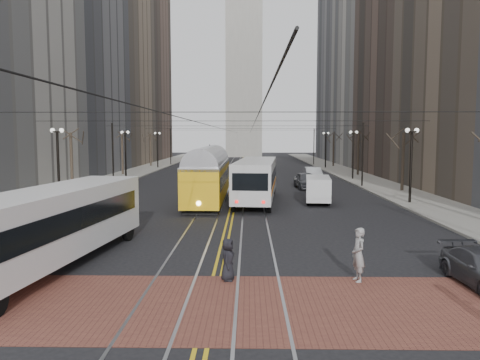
{
  "coord_description": "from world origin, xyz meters",
  "views": [
    {
      "loc": [
        1.18,
        -18.18,
        5.29
      ],
      "look_at": [
        0.74,
        5.95,
        3.0
      ],
      "focal_mm": 35.0,
      "sensor_mm": 36.0,
      "label": 1
    }
  ],
  "objects_px": {
    "transit_bus": "(51,229)",
    "pedestrian_b": "(358,255)",
    "clock_tower": "(244,13)",
    "rear_bus": "(256,181)",
    "pedestrian_a": "(228,259)",
    "cargo_van": "(318,190)",
    "sedan_grey": "(306,180)",
    "sedan_silver": "(313,174)",
    "streetcar": "(208,180)"
  },
  "relations": [
    {
      "from": "transit_bus",
      "to": "pedestrian_b",
      "type": "bearing_deg",
      "value": -0.37
    },
    {
      "from": "clock_tower",
      "to": "transit_bus",
      "type": "relative_size",
      "value": 5.21
    },
    {
      "from": "rear_bus",
      "to": "pedestrian_a",
      "type": "height_order",
      "value": "rear_bus"
    },
    {
      "from": "clock_tower",
      "to": "cargo_van",
      "type": "distance_m",
      "value": 90.98
    },
    {
      "from": "rear_bus",
      "to": "pedestrian_a",
      "type": "distance_m",
      "value": 20.56
    },
    {
      "from": "clock_tower",
      "to": "pedestrian_b",
      "type": "relative_size",
      "value": 33.57
    },
    {
      "from": "pedestrian_a",
      "to": "sedan_grey",
      "type": "bearing_deg",
      "value": -3.1
    },
    {
      "from": "cargo_van",
      "to": "pedestrian_a",
      "type": "relative_size",
      "value": 3.02
    },
    {
      "from": "rear_bus",
      "to": "cargo_van",
      "type": "distance_m",
      "value": 4.92
    },
    {
      "from": "cargo_van",
      "to": "transit_bus",
      "type": "bearing_deg",
      "value": -119.55
    },
    {
      "from": "sedan_silver",
      "to": "pedestrian_a",
      "type": "distance_m",
      "value": 38.09
    },
    {
      "from": "transit_bus",
      "to": "pedestrian_a",
      "type": "bearing_deg",
      "value": -5.2
    },
    {
      "from": "sedan_grey",
      "to": "sedan_silver",
      "type": "height_order",
      "value": "sedan_silver"
    },
    {
      "from": "rear_bus",
      "to": "pedestrian_b",
      "type": "bearing_deg",
      "value": -76.01
    },
    {
      "from": "sedan_silver",
      "to": "transit_bus",
      "type": "bearing_deg",
      "value": -112.73
    },
    {
      "from": "rear_bus",
      "to": "sedan_silver",
      "type": "height_order",
      "value": "rear_bus"
    },
    {
      "from": "rear_bus",
      "to": "streetcar",
      "type": "bearing_deg",
      "value": -177.96
    },
    {
      "from": "streetcar",
      "to": "pedestrian_b",
      "type": "xyz_separation_m",
      "value": [
        7.23,
        -20.67,
        -0.71
      ]
    },
    {
      "from": "streetcar",
      "to": "pedestrian_a",
      "type": "distance_m",
      "value": 20.84
    },
    {
      "from": "sedan_grey",
      "to": "sedan_silver",
      "type": "distance_m",
      "value": 7.24
    },
    {
      "from": "streetcar",
      "to": "sedan_grey",
      "type": "distance_m",
      "value": 13.1
    },
    {
      "from": "transit_bus",
      "to": "pedestrian_b",
      "type": "xyz_separation_m",
      "value": [
        11.88,
        -1.56,
        -0.59
      ]
    },
    {
      "from": "streetcar",
      "to": "clock_tower",
      "type": "bearing_deg",
      "value": 88.7
    },
    {
      "from": "rear_bus",
      "to": "cargo_van",
      "type": "height_order",
      "value": "rear_bus"
    },
    {
      "from": "cargo_van",
      "to": "pedestrian_b",
      "type": "distance_m",
      "value": 19.79
    },
    {
      "from": "transit_bus",
      "to": "rear_bus",
      "type": "height_order",
      "value": "rear_bus"
    },
    {
      "from": "sedan_silver",
      "to": "pedestrian_b",
      "type": "relative_size",
      "value": 2.59
    },
    {
      "from": "pedestrian_a",
      "to": "rear_bus",
      "type": "bearing_deg",
      "value": 5.24
    },
    {
      "from": "cargo_van",
      "to": "sedan_grey",
      "type": "relative_size",
      "value": 0.97
    },
    {
      "from": "sedan_grey",
      "to": "clock_tower",
      "type": "bearing_deg",
      "value": 91.94
    },
    {
      "from": "sedan_grey",
      "to": "pedestrian_a",
      "type": "relative_size",
      "value": 3.11
    },
    {
      "from": "transit_bus",
      "to": "pedestrian_b",
      "type": "height_order",
      "value": "transit_bus"
    },
    {
      "from": "transit_bus",
      "to": "pedestrian_b",
      "type": "relative_size",
      "value": 6.44
    },
    {
      "from": "cargo_van",
      "to": "pedestrian_b",
      "type": "height_order",
      "value": "cargo_van"
    },
    {
      "from": "sedan_grey",
      "to": "pedestrian_a",
      "type": "distance_m",
      "value": 30.85
    },
    {
      "from": "streetcar",
      "to": "pedestrian_b",
      "type": "bearing_deg",
      "value": -70.61
    },
    {
      "from": "clock_tower",
      "to": "sedan_silver",
      "type": "bearing_deg",
      "value": -82.58
    },
    {
      "from": "clock_tower",
      "to": "streetcar",
      "type": "height_order",
      "value": "clock_tower"
    },
    {
      "from": "sedan_grey",
      "to": "pedestrian_b",
      "type": "bearing_deg",
      "value": -96.81
    },
    {
      "from": "sedan_silver",
      "to": "streetcar",
      "type": "bearing_deg",
      "value": -122.32
    },
    {
      "from": "clock_tower",
      "to": "streetcar",
      "type": "bearing_deg",
      "value": -91.42
    },
    {
      "from": "cargo_van",
      "to": "sedan_silver",
      "type": "height_order",
      "value": "cargo_van"
    },
    {
      "from": "streetcar",
      "to": "rear_bus",
      "type": "relative_size",
      "value": 1.12
    },
    {
      "from": "transit_bus",
      "to": "sedan_grey",
      "type": "height_order",
      "value": "transit_bus"
    },
    {
      "from": "rear_bus",
      "to": "transit_bus",
      "type": "bearing_deg",
      "value": -109.56
    },
    {
      "from": "cargo_van",
      "to": "sedan_grey",
      "type": "height_order",
      "value": "cargo_van"
    },
    {
      "from": "rear_bus",
      "to": "sedan_grey",
      "type": "height_order",
      "value": "rear_bus"
    },
    {
      "from": "transit_bus",
      "to": "cargo_van",
      "type": "bearing_deg",
      "value": 60.85
    },
    {
      "from": "streetcar",
      "to": "pedestrian_a",
      "type": "height_order",
      "value": "streetcar"
    },
    {
      "from": "streetcar",
      "to": "rear_bus",
      "type": "height_order",
      "value": "streetcar"
    }
  ]
}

